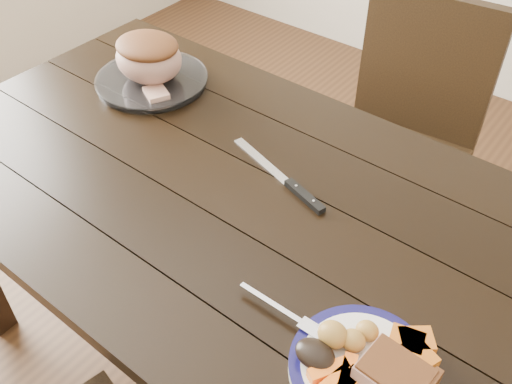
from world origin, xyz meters
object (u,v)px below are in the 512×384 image
Objects in this scene: dining_table at (234,218)px; dinner_plate at (362,369)px; serving_platter at (152,81)px; carving_knife at (293,187)px; pork_slice at (394,378)px; roast_joint at (149,59)px; chair_far at (404,130)px; fork at (287,313)px.

dining_table is 6.61× the size of dinner_plate.
carving_knife is (0.57, -0.12, -0.00)m from serving_platter.
roast_joint is (-0.97, 0.42, 0.04)m from pork_slice.
chair_far is at bearing 44.37° from roast_joint.
roast_joint is at bearing 0.00° from serving_platter.
chair_far is at bearing 44.37° from serving_platter.
carving_knife is at bearing 139.26° from dinner_plate.
chair_far reaches higher than dining_table.
fork is at bearing -28.53° from serving_platter.
dining_table is 5.15× the size of carving_knife.
roast_joint reaches higher than carving_knife.
roast_joint is (-0.76, 0.41, 0.06)m from fork.
dinner_plate is at bearing -24.54° from roast_joint.
chair_far reaches higher than carving_knife.
roast_joint is at bearing 151.64° from fork.
roast_joint is at bearing 156.46° from pork_slice.
dinner_plate is 0.16m from fork.
carving_knife is at bearing 85.66° from chair_far.
chair_far is 1.00m from fork.
serving_platter is (-0.46, 0.20, 0.10)m from dining_table.
pork_slice is at bearing -20.62° from carving_knife.
dinner_plate is 0.80× the size of serving_platter.
pork_slice is 0.51m from carving_knife.
fork is (0.76, -0.41, 0.01)m from serving_platter.
dining_table is 8.39× the size of roast_joint.
chair_far is 1.08m from pork_slice.
chair_far reaches higher than dinner_plate.
pork_slice is 0.60× the size of fork.
chair_far is 0.83m from roast_joint.
fork is at bearing 177.14° from pork_slice.
chair_far is at bearing 83.12° from dining_table.
dinner_plate reaches higher than carving_knife.
pork_slice is at bearing -4.76° from dinner_plate.
chair_far is at bearing 110.93° from dinner_plate.
pork_slice is (0.05, -0.00, 0.04)m from dinner_plate.
dining_table is 0.57m from pork_slice.
dining_table is at bearing 156.44° from pork_slice.
pork_slice is 1.06m from roast_joint.
pork_slice is at bearing 107.86° from chair_far.
carving_knife is at bearing -11.67° from serving_platter.
roast_joint is (-0.46, 0.20, 0.17)m from dining_table.
dinner_plate is at bearing 105.18° from chair_far.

